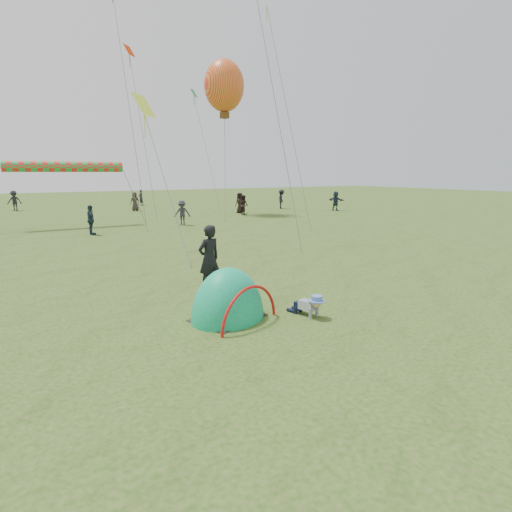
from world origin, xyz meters
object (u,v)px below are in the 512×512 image
crawling_toddler (309,305)px  popup_tent (228,318)px  standing_adult (209,259)px  balloon_kite (224,89)px

crawling_toddler → popup_tent: popup_tent is taller
crawling_toddler → standing_adult: standing_adult is taller
popup_tent → balloon_kite: (10.68, 21.87, 9.72)m
crawling_toddler → standing_adult: bearing=96.8°
balloon_kite → standing_adult: bearing=-117.3°
standing_adult → balloon_kite: bearing=-131.2°
crawling_toddler → balloon_kite: balloon_kite is taller
crawling_toddler → balloon_kite: (8.95, 22.71, 9.44)m
standing_adult → balloon_kite: 23.86m
popup_tent → balloon_kite: balloon_kite is taller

